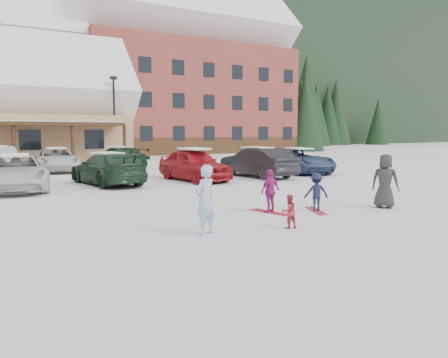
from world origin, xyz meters
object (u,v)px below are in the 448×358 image
toddler_red (289,211)px  adult_skier (205,200)px  alpine_hotel (167,78)px  parked_car_4 (194,165)px  parked_car_11 (119,158)px  parked_car_10 (56,160)px  bystander_dark (385,181)px  parked_car_3 (108,169)px  child_magenta (270,191)px  parked_car_2 (16,173)px  lamp_post (114,115)px  child_navy (316,192)px  parked_car_5 (258,162)px  parked_car_6 (299,160)px

toddler_red → adult_skier: bearing=-4.8°
alpine_hotel → parked_car_4: alpine_hotel is taller
parked_car_4 → parked_car_11: size_ratio=0.93×
parked_car_10 → parked_car_11: 3.68m
bystander_dark → parked_car_4: size_ratio=0.37×
parked_car_3 → parked_car_10: 8.04m
adult_skier → parked_car_10: 18.77m
adult_skier → parked_car_3: 10.80m
adult_skier → parked_car_4: size_ratio=0.35×
child_magenta → parked_car_4: bearing=-114.7°
adult_skier → parked_car_10: (-0.15, 18.77, -0.10)m
bystander_dark → parked_car_2: bystander_dark is taller
adult_skier → toddler_red: bearing=146.6°
parked_car_2 → parked_car_10: (2.87, 8.07, -0.02)m
adult_skier → lamp_post: bearing=-123.6°
child_navy → parked_car_5: size_ratio=0.24×
adult_skier → parked_car_10: size_ratio=0.32×
parked_car_5 → parked_car_6: bearing=-173.3°
bystander_dark → parked_car_3: size_ratio=0.34×
parked_car_5 → parked_car_10: bearing=-50.8°
alpine_hotel → parked_car_5: bearing=-104.1°
parked_car_4 → parked_car_10: (-4.95, 8.50, -0.07)m
adult_skier → parked_car_6: (11.86, 10.83, -0.10)m
parked_car_2 → parked_car_6: bearing=6.9°
lamp_post → parked_car_3: (-4.33, -13.53, -2.96)m
lamp_post → parked_car_4: bearing=-91.0°
adult_skier → toddler_red: 2.18m
bystander_dark → parked_car_11: (-3.05, 17.80, -0.13)m
alpine_hotel → lamp_post: size_ratio=4.83×
alpine_hotel → child_navy: bearing=-106.7°
child_magenta → parked_car_2: bearing=-69.8°
child_navy → parked_car_2: 12.14m
adult_skier → parked_car_2: 11.12m
alpine_hotel → toddler_red: bearing=-109.0°
child_navy → parked_car_6: parked_car_6 is taller
alpine_hotel → adult_skier: (-15.73, -39.15, -7.82)m
child_navy → parked_car_10: parked_car_10 is taller
parked_car_2 → child_navy: bearing=-46.6°
toddler_red → parked_car_5: 12.29m
adult_skier → alpine_hotel: bearing=-133.8°
bystander_dark → parked_car_5: bystander_dark is taller
alpine_hotel → parked_car_4: bearing=-110.7°
lamp_post → bystander_dark: lamp_post is taller
bystander_dark → parked_car_6: bystander_dark is taller
parked_car_4 → parked_car_11: (-1.33, 7.89, -0.07)m
adult_skier → child_navy: bearing=171.3°
bystander_dark → parked_car_6: (5.33, 10.48, -0.13)m
child_navy → parked_car_5: (4.16, 9.09, 0.20)m
parked_car_5 → parked_car_6: 3.50m
lamp_post → child_magenta: lamp_post is taller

